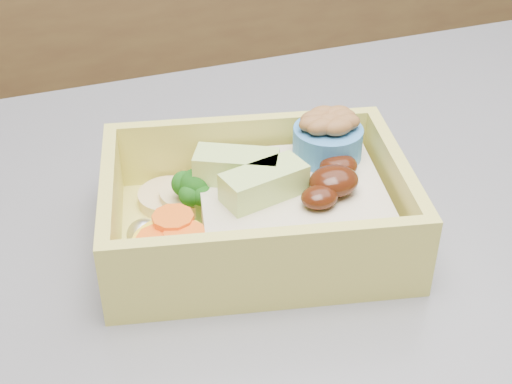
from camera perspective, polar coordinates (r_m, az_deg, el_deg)
name	(u,v)px	position (r m, az deg, el deg)	size (l,w,h in m)	color
bento_box	(265,205)	(0.49, 0.73, -1.03)	(0.23, 0.19, 0.07)	#D6CD58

